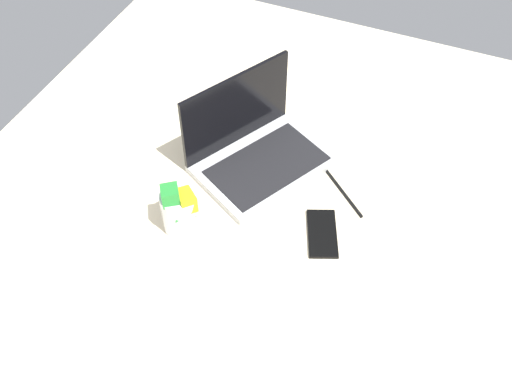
% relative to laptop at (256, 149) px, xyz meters
% --- Properties ---
extents(bed_mattress, '(1.80, 1.40, 0.18)m').
position_rel_laptop_xyz_m(bed_mattress, '(-0.19, -0.01, -0.13)').
color(bed_mattress, beige).
rests_on(bed_mattress, ground).
extents(laptop, '(0.40, 0.36, 0.23)m').
position_rel_laptop_xyz_m(laptop, '(0.00, 0.00, 0.00)').
color(laptop, '#B7BABC').
rests_on(laptop, bed_mattress).
extents(snack_cup, '(0.09, 0.10, 0.14)m').
position_rel_laptop_xyz_m(snack_cup, '(-0.27, 0.07, 0.02)').
color(snack_cup, silver).
rests_on(snack_cup, bed_mattress).
extents(cell_phone, '(0.16, 0.12, 0.01)m').
position_rel_laptop_xyz_m(cell_phone, '(-0.16, -0.24, -0.04)').
color(cell_phone, black).
rests_on(cell_phone, bed_mattress).
extents(charger_cable, '(0.12, 0.13, 0.01)m').
position_rel_laptop_xyz_m(charger_cable, '(-0.02, -0.25, -0.04)').
color(charger_cable, black).
rests_on(charger_cable, bed_mattress).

